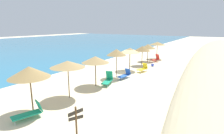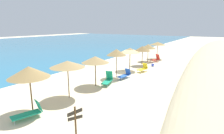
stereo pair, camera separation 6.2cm
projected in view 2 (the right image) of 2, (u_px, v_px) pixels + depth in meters
The scene contains 17 objects.
ground_plane at pixel (129, 73), 20.70m from camera, with size 160.00×160.00×0.00m, color beige.
dune_ridge at pixel (224, 63), 18.54m from camera, with size 49.61×6.22×3.17m, color beige.
beach_umbrella_0 at pixel (29, 72), 10.78m from camera, with size 2.43×2.43×2.92m.
beach_umbrella_1 at pixel (67, 64), 13.10m from camera, with size 2.52×2.52×2.80m.
beach_umbrella_2 at pixel (95, 60), 15.83m from camera, with size 2.40×2.40×2.67m.
beach_umbrella_3 at pixel (116, 52), 18.34m from camera, with size 1.99×1.99×2.96m.
beach_umbrella_4 at pixel (130, 50), 21.36m from camera, with size 2.42×2.42×2.71m.
beach_umbrella_5 at pixel (143, 49), 24.11m from camera, with size 2.13×2.13×2.63m.
beach_umbrella_6 at pixel (148, 46), 26.92m from camera, with size 2.25×2.25×2.59m.
beach_umbrella_7 at pixel (158, 43), 29.02m from camera, with size 2.47×2.47×2.72m.
lounge_chair_0 at pixel (125, 75), 18.55m from camera, with size 1.74×0.80×0.93m.
lounge_chair_1 at pixel (143, 68), 21.11m from camera, with size 1.51×0.87×0.99m.
lounge_chair_2 at pixel (108, 80), 16.63m from camera, with size 1.77×1.06×1.16m.
lounge_chair_3 at pixel (156, 59), 27.01m from camera, with size 1.50×1.23×1.13m.
lounge_chair_4 at pixel (29, 112), 10.49m from camera, with size 1.77×1.08×0.97m.
wooden_signpost at pixel (75, 119), 8.57m from camera, with size 0.83×0.36×1.59m.
beach_ball at pixel (153, 65), 24.00m from camera, with size 0.38×0.38×0.38m, color blue.
Camera 2 is at (-17.96, -9.07, 5.26)m, focal length 29.19 mm.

